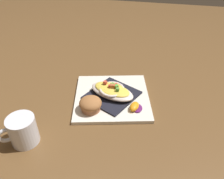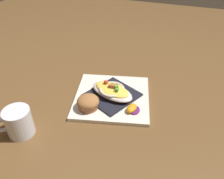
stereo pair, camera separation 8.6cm
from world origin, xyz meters
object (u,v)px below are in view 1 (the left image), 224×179
orange_garnish (135,107)px  coffee_mug (23,132)px  gratin_dish (112,90)px  muffin (91,104)px  square_plate (112,97)px

orange_garnish → coffee_mug: size_ratio=0.54×
gratin_dish → muffin: size_ratio=2.45×
gratin_dish → coffee_mug: size_ratio=1.86×
square_plate → gratin_dish: 0.03m
orange_garnish → coffee_mug: coffee_mug is taller
gratin_dish → square_plate: bearing=-62.5°
coffee_mug → gratin_dish: bearing=139.8°
gratin_dish → orange_garnish: 0.11m
square_plate → gratin_dish: bearing=117.5°
gratin_dish → orange_garnish: bearing=59.2°
orange_garnish → square_plate: bearing=-120.8°
coffee_mug → muffin: bearing=135.9°
square_plate → gratin_dish: size_ratio=1.44×
orange_garnish → coffee_mug: (0.20, -0.32, 0.02)m
muffin → orange_garnish: size_ratio=1.42×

